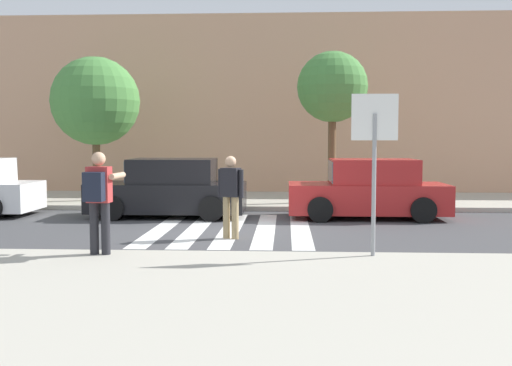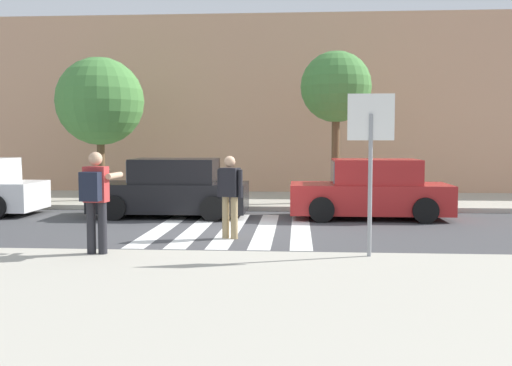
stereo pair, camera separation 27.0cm
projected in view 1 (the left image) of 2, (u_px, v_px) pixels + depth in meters
ground_plane at (230, 230)px, 13.59m from camera, size 120.00×120.00×0.00m
sidewalk_near at (184, 302)px, 7.41m from camera, size 60.00×6.00×0.14m
sidewalk_far at (247, 200)px, 19.56m from camera, size 60.00×4.80×0.14m
building_facade_far at (254, 108)px, 23.70m from camera, size 56.00×4.00×6.59m
crosswalk_stripe_0 at (162, 228)px, 13.87m from camera, size 0.44×5.20×0.01m
crosswalk_stripe_1 at (196, 229)px, 13.83m from camera, size 0.44×5.20×0.01m
crosswalk_stripe_2 at (231, 229)px, 13.79m from camera, size 0.44×5.20×0.01m
crosswalk_stripe_3 at (266, 229)px, 13.75m from camera, size 0.44×5.20×0.01m
crosswalk_stripe_4 at (300, 229)px, 13.71m from camera, size 0.44×5.20×0.01m
stop_sign at (374, 138)px, 9.83m from camera, size 0.76×0.08×2.68m
photographer_with_backpack at (99, 194)px, 9.98m from camera, size 0.62×0.87×1.72m
pedestrian_crossing at (231, 192)px, 12.41m from camera, size 0.55×0.36×1.72m
parked_car_black at (169, 190)px, 15.92m from camera, size 4.10×1.92×1.55m
parked_car_red at (369, 191)px, 15.66m from camera, size 4.10×1.92×1.55m
street_tree_west at (95, 101)px, 18.61m from camera, size 2.74×2.74×4.48m
street_tree_center at (332, 88)px, 18.10m from camera, size 2.14×2.14×4.58m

